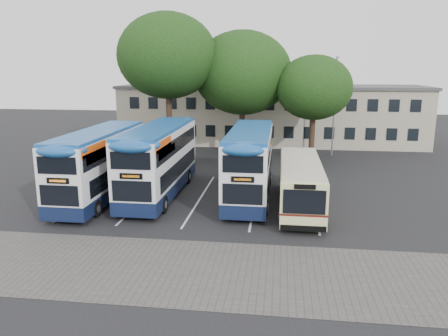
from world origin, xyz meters
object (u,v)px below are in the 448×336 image
tree_mid (242,73)px  bus_dd_right (250,160)px  bus_single (300,181)px  tree_right (314,88)px  tree_left (167,56)px  bus_dd_mid (159,158)px  bus_dd_left (100,162)px  lamp_post (335,101)px

tree_mid → bus_dd_right: (1.70, -13.19, -5.21)m
bus_single → tree_right: bearing=83.5°
tree_left → bus_dd_mid: bearing=-79.0°
tree_right → tree_mid: bearing=164.5°
tree_right → bus_dd_right: bearing=-111.7°
tree_left → tree_right: (12.48, 0.74, -2.64)m
bus_dd_right → bus_single: 3.55m
tree_mid → bus_single: (4.78, -14.75, -6.03)m
tree_left → bus_dd_left: 13.94m
lamp_post → tree_right: (-2.11, -2.91, 1.32)m
tree_mid → tree_right: bearing=-15.5°
tree_right → bus_single: 13.95m
bus_dd_mid → bus_single: (8.87, -1.35, -0.89)m
bus_dd_right → bus_single: (3.08, -1.55, -0.82)m
tree_left → tree_mid: bearing=21.7°
tree_left → bus_single: tree_left is taller
tree_left → bus_dd_left: size_ratio=1.22×
lamp_post → bus_dd_mid: (-12.46, -14.57, -2.62)m
tree_right → bus_dd_right: 12.96m
bus_dd_right → bus_dd_left: bearing=-171.1°
bus_dd_right → tree_right: bearing=68.3°
tree_left → tree_right: 12.78m
bus_dd_mid → bus_dd_right: size_ratio=1.03×
bus_dd_left → bus_dd_right: size_ratio=0.99×
bus_dd_right → bus_single: bus_dd_right is taller
bus_dd_left → bus_single: size_ratio=1.11×
bus_dd_mid → bus_dd_right: bus_dd_mid is taller
lamp_post → bus_dd_right: 16.06m
lamp_post → bus_single: (-3.59, -15.91, -3.50)m
bus_dd_right → tree_left: bearing=126.5°
tree_right → bus_dd_mid: tree_right is taller
tree_left → tree_mid: (6.22, 2.48, -1.44)m
tree_mid → tree_right: 6.60m
tree_mid → bus_dd_right: size_ratio=1.09×
bus_dd_mid → bus_single: size_ratio=1.15×
bus_dd_right → bus_dd_mid: bearing=-177.9°
tree_right → bus_dd_left: 19.34m
tree_right → lamp_post: bearing=54.0°
tree_mid → tree_left: bearing=-158.3°
tree_left → tree_right: tree_left is taller
tree_right → bus_single: tree_right is taller
tree_mid → bus_dd_left: bearing=-117.3°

